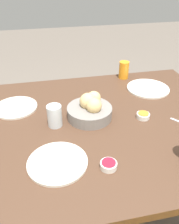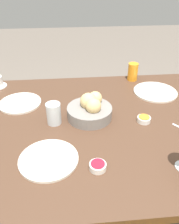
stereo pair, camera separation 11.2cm
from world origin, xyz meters
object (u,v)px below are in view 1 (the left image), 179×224
(bread_basket, at_px, (90,109))
(jam_bowl_honey, at_px, (143,116))
(water_tumbler, at_px, (55,116))
(juice_glass, at_px, (124,70))
(plate_near_left, at_px, (148,88))
(plate_near_right, at_px, (16,107))
(jam_bowl_berry, at_px, (109,165))
(plate_far_center, at_px, (58,162))

(bread_basket, relative_size, jam_bowl_honey, 3.43)
(water_tumbler, relative_size, jam_bowl_honey, 1.63)
(juice_glass, distance_m, water_tumbler, 0.63)
(plate_near_left, relative_size, plate_near_right, 1.12)
(juice_glass, bearing_deg, jam_bowl_berry, 67.15)
(jam_bowl_berry, relative_size, jam_bowl_honey, 1.00)
(plate_near_left, bearing_deg, jam_bowl_berry, 54.10)
(bread_basket, distance_m, jam_bowl_berry, 0.34)
(jam_bowl_honey, bearing_deg, juice_glass, -97.17)
(bread_basket, relative_size, water_tumbler, 2.10)
(bread_basket, bearing_deg, plate_near_left, -151.79)
(plate_near_right, relative_size, jam_bowl_berry, 3.49)
(plate_far_center, height_order, jam_bowl_berry, jam_bowl_berry)
(plate_near_left, distance_m, plate_far_center, 0.75)
(bread_basket, xyz_separation_m, juice_glass, (-0.30, -0.39, 0.01))
(bread_basket, distance_m, plate_near_left, 0.45)
(plate_near_left, bearing_deg, bread_basket, 28.21)
(bread_basket, distance_m, water_tumbler, 0.17)
(bread_basket, bearing_deg, juice_glass, -127.69)
(juice_glass, xyz_separation_m, jam_bowl_berry, (0.31, 0.73, -0.04))
(plate_far_center, height_order, jam_bowl_honey, jam_bowl_honey)
(plate_near_left, bearing_deg, juice_glass, -63.61)
(bread_basket, bearing_deg, water_tumbler, 11.15)
(plate_near_right, xyz_separation_m, juice_glass, (-0.65, -0.24, 0.05))
(bread_basket, bearing_deg, jam_bowl_honey, 165.60)
(bread_basket, xyz_separation_m, plate_far_center, (0.18, 0.28, -0.04))
(plate_near_left, distance_m, jam_bowl_berry, 0.68)
(plate_near_right, distance_m, jam_bowl_honey, 0.64)
(plate_near_right, distance_m, jam_bowl_berry, 0.60)
(plate_far_center, bearing_deg, plate_near_left, -139.68)
(juice_glass, xyz_separation_m, jam_bowl_honey, (0.06, 0.45, -0.04))
(plate_far_center, distance_m, water_tumbler, 0.25)
(plate_near_left, height_order, juice_glass, juice_glass)
(plate_near_right, relative_size, jam_bowl_honey, 3.49)
(plate_near_right, bearing_deg, plate_far_center, 111.38)
(water_tumbler, bearing_deg, jam_bowl_berry, 118.37)
(plate_near_right, height_order, juice_glass, juice_glass)
(bread_basket, height_order, plate_near_left, bread_basket)
(plate_far_center, height_order, juice_glass, juice_glass)
(plate_near_left, height_order, plate_near_right, same)
(bread_basket, relative_size, juice_glass, 1.99)
(plate_far_center, distance_m, juice_glass, 0.83)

